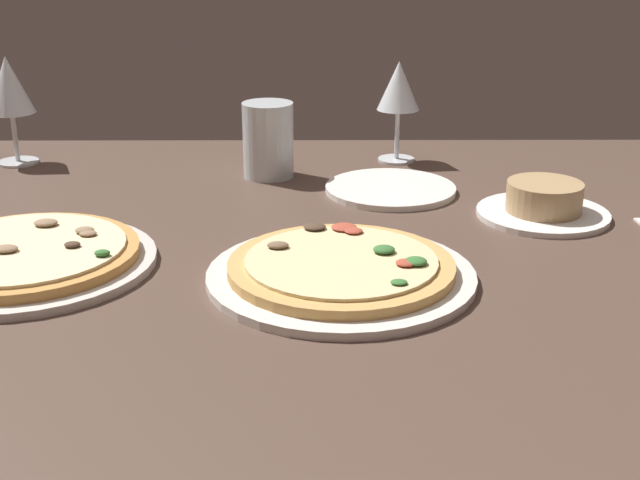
{
  "coord_description": "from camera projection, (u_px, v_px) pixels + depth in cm",
  "views": [
    {
      "loc": [
        1.87,
        -99.47,
        42.78
      ],
      "look_at": [
        2.36,
        -4.91,
        7.0
      ],
      "focal_mm": 48.3,
      "sensor_mm": 36.0,
      "label": 1
    }
  ],
  "objects": [
    {
      "name": "pizza_side",
      "position": [
        25.0,
        257.0,
        1.01
      ],
      "size": [
        30.58,
        30.58,
        3.35
      ],
      "color": "silver",
      "rests_on": "dining_table"
    },
    {
      "name": "water_glass",
      "position": [
        268.0,
        144.0,
        1.35
      ],
      "size": [
        7.98,
        7.98,
        11.73
      ],
      "color": "silver",
      "rests_on": "dining_table"
    },
    {
      "name": "dining_table",
      "position": [
        301.0,
        264.0,
        1.07
      ],
      "size": [
        150.0,
        110.0,
        4.0
      ],
      "primitive_type": "cube",
      "color": "brown",
      "rests_on": "ground"
    },
    {
      "name": "pizza_main",
      "position": [
        341.0,
        270.0,
        0.97
      ],
      "size": [
        30.57,
        30.57,
        3.38
      ],
      "color": "silver",
      "rests_on": "dining_table"
    },
    {
      "name": "wine_glass_far",
      "position": [
        399.0,
        89.0,
        1.41
      ],
      "size": [
        7.03,
        7.03,
        16.71
      ],
      "color": "silver",
      "rests_on": "dining_table"
    },
    {
      "name": "ramekin_on_saucer",
      "position": [
        544.0,
        203.0,
        1.17
      ],
      "size": [
        18.04,
        18.04,
        4.87
      ],
      "color": "white",
      "rests_on": "dining_table"
    },
    {
      "name": "side_plate",
      "position": [
        390.0,
        189.0,
        1.29
      ],
      "size": [
        19.49,
        19.49,
        0.9
      ],
      "primitive_type": "cylinder",
      "color": "white",
      "rests_on": "dining_table"
    },
    {
      "name": "wine_glass_near",
      "position": [
        9.0,
        88.0,
        1.39
      ],
      "size": [
        7.72,
        7.72,
        17.72
      ],
      "color": "silver",
      "rests_on": "dining_table"
    }
  ]
}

